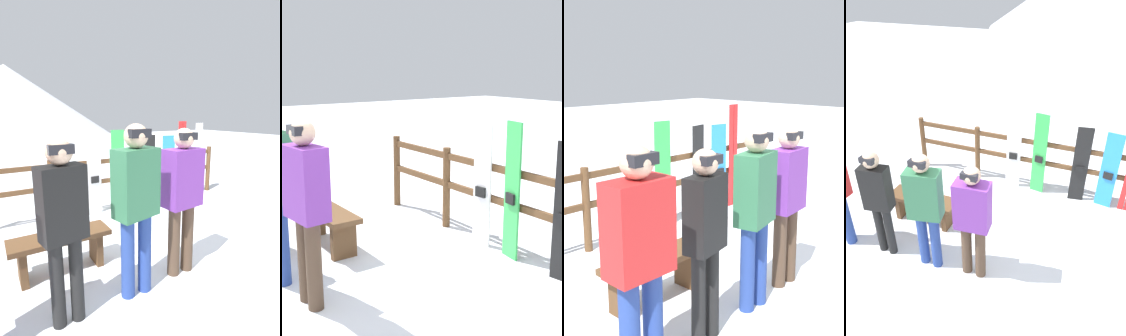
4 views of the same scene
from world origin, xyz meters
TOP-DOWN VIEW (x-y plane):
  - ground_plane at (0.00, 0.00)m, footprint 40.00×40.00m
  - fence at (0.00, 1.68)m, footprint 4.93×0.10m
  - bench at (-1.48, 0.10)m, footprint 1.13×0.36m
  - person_black at (-1.62, -0.69)m, footprint 0.40×0.27m
  - person_plaid_green at (-0.91, -0.66)m, footprint 0.47×0.33m
  - person_purple at (-0.29, -0.59)m, footprint 0.46×0.28m
  - snowboard_white at (-0.47, 1.62)m, footprint 0.26×0.07m
  - snowboard_green at (0.01, 1.62)m, footprint 0.25×0.09m
  - snowboard_black_stripe at (0.72, 1.62)m, footprint 0.26×0.08m
  - snowboard_blue at (1.19, 1.62)m, footprint 0.28×0.09m

SIDE VIEW (x-z plane):
  - ground_plane at x=0.00m, z-range 0.00..0.00m
  - bench at x=-1.48m, z-range 0.10..0.57m
  - fence at x=0.00m, z-range 0.10..1.17m
  - snowboard_blue at x=1.19m, z-range 0.00..1.37m
  - snowboard_black_stripe at x=0.72m, z-range 0.00..1.40m
  - snowboard_white at x=-0.47m, z-range 0.00..1.45m
  - snowboard_green at x=0.01m, z-range 0.00..1.52m
  - person_black at x=-1.62m, z-range 0.15..1.79m
  - person_purple at x=-0.29m, z-range 0.13..1.81m
  - person_plaid_green at x=-0.91m, z-range 0.14..1.88m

